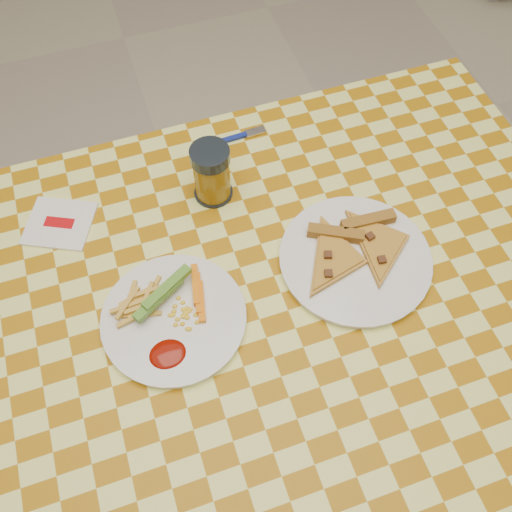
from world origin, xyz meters
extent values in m
plane|color=beige|center=(0.00, 0.00, 0.00)|extent=(8.00, 8.00, 0.00)
cylinder|color=silver|center=(0.54, 0.34, 0.35)|extent=(0.06, 0.06, 0.71)
cube|color=brown|center=(0.00, 0.00, 0.73)|extent=(1.20, 0.80, 0.04)
cylinder|color=white|center=(-0.14, 0.01, 0.76)|extent=(0.31, 0.31, 0.01)
cylinder|color=white|center=(0.20, 0.02, 0.76)|extent=(0.35, 0.35, 0.01)
cube|color=#1F5D0E|center=(-0.14, 0.04, 0.79)|extent=(0.10, 0.08, 0.02)
cube|color=orange|center=(-0.08, 0.03, 0.78)|extent=(0.06, 0.08, 0.02)
ellipsoid|color=#7D0D02|center=(-0.16, -0.05, 0.77)|extent=(0.06, 0.05, 0.01)
cube|color=#975D22|center=(0.18, 0.07, 0.78)|extent=(0.10, 0.07, 0.02)
cube|color=#975D22|center=(0.25, 0.07, 0.78)|extent=(0.10, 0.03, 0.02)
cylinder|color=black|center=(0.00, 0.24, 0.76)|extent=(0.07, 0.07, 0.01)
cylinder|color=#895D0E|center=(0.00, 0.24, 0.80)|extent=(0.07, 0.07, 0.10)
cylinder|color=black|center=(0.00, 0.24, 0.86)|extent=(0.07, 0.07, 0.02)
cube|color=white|center=(-0.29, 0.27, 0.76)|extent=(0.15, 0.15, 0.01)
cube|color=red|center=(-0.29, 0.27, 0.76)|extent=(0.06, 0.04, 0.00)
cube|color=navy|center=(0.06, 0.36, 0.76)|extent=(0.10, 0.02, 0.01)
cube|color=silver|center=(0.13, 0.37, 0.76)|extent=(0.04, 0.02, 0.00)
camera|label=1|loc=(-0.14, -0.42, 1.62)|focal=40.00mm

